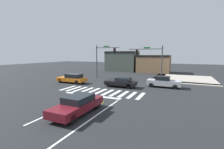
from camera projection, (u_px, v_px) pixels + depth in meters
name	position (u px, v px, depth m)	size (l,w,h in m)	color
ground_plane	(115.00, 85.00, 22.87)	(120.00, 120.00, 0.00)	#232628
crosswalk_near	(100.00, 91.00, 18.81)	(10.25, 3.08, 0.01)	silver
lane_markings	(70.00, 112.00, 12.08)	(6.80, 18.75, 0.01)	white
bike_detector_marking	(98.00, 102.00, 14.61)	(1.11, 1.11, 0.01)	yellow
curb_corner_northeast	(180.00, 79.00, 27.86)	(10.00, 10.60, 0.15)	#B2AA9E
storefront_row	(136.00, 62.00, 40.45)	(16.06, 5.72, 5.20)	#4C564C
traffic_signal_northeast	(150.00, 57.00, 25.96)	(5.61, 0.32, 5.81)	#383A3D
traffic_signal_northwest	(104.00, 56.00, 28.85)	(4.64, 0.32, 6.08)	#383A3D
car_orange	(72.00, 78.00, 24.37)	(4.70, 1.81, 1.44)	orange
car_black	(121.00, 82.00, 21.34)	(4.24, 1.79, 1.31)	black
car_silver	(163.00, 82.00, 21.18)	(4.35, 1.73, 1.49)	#B7BABF
car_maroon	(78.00, 104.00, 11.77)	(1.84, 4.73, 1.37)	maroon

